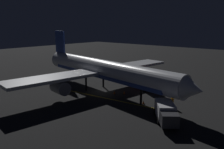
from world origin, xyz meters
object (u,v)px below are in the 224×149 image
airliner (101,70)px  traffic_cone_near_left (124,93)px  traffic_cone_far (143,102)px  traffic_cone_near_right (114,92)px  ground_crew_worker (172,102)px  traffic_cone_under_wing (171,91)px  baggage_truck (166,112)px  catering_truck (148,82)px

airliner → traffic_cone_near_left: size_ratio=70.81×
airliner → traffic_cone_far: bearing=84.6°
traffic_cone_near_left → traffic_cone_near_right: 1.73m
ground_crew_worker → traffic_cone_far: 4.40m
airliner → traffic_cone_under_wing: (-7.62, 10.17, -3.72)m
baggage_truck → catering_truck: size_ratio=1.05×
catering_truck → traffic_cone_near_left: bearing=-12.3°
traffic_cone_near_right → traffic_cone_far: same height
traffic_cone_near_right → traffic_cone_far: (1.12, 6.83, 0.00)m
airliner → traffic_cone_near_right: 4.76m
traffic_cone_under_wing → traffic_cone_near_left: bearing=-42.4°
traffic_cone_far → airliner: bearing=-95.4°
airliner → traffic_cone_near_right: (-0.20, 2.96, -3.72)m
traffic_cone_near_left → traffic_cone_far: (2.16, 5.45, 0.00)m
ground_crew_worker → traffic_cone_near_left: bearing=-94.7°
traffic_cone_near_left → ground_crew_worker: bearing=85.3°
catering_truck → traffic_cone_near_left: catering_truck is taller
traffic_cone_near_left → traffic_cone_under_wing: size_ratio=1.00×
baggage_truck → catering_truck: 15.31m
airliner → catering_truck: size_ratio=7.07×
ground_crew_worker → traffic_cone_near_right: (0.26, -10.96, -0.64)m
airliner → traffic_cone_under_wing: airliner is taller
traffic_cone_under_wing → traffic_cone_far: (8.54, -0.37, 0.00)m
airliner → traffic_cone_near_left: airliner is taller
traffic_cone_near_right → traffic_cone_far: 6.93m
ground_crew_worker → traffic_cone_near_right: 10.99m
baggage_truck → ground_crew_worker: size_ratio=3.31×
baggage_truck → traffic_cone_under_wing: bearing=-156.2°
airliner → traffic_cone_far: size_ratio=70.81×
traffic_cone_near_left → traffic_cone_far: bearing=68.4°
ground_crew_worker → traffic_cone_near_right: ground_crew_worker is taller
baggage_truck → traffic_cone_under_wing: 13.48m
traffic_cone_near_left → traffic_cone_near_right: bearing=-53.0°
catering_truck → traffic_cone_near_right: (6.69, -2.62, -1.06)m
catering_truck → traffic_cone_near_right: catering_truck is taller
airliner → ground_crew_worker: airliner is taller
traffic_cone_near_right → catering_truck: bearing=158.6°
ground_crew_worker → airliner: bearing=-88.1°
airliner → ground_crew_worker: 14.27m
baggage_truck → traffic_cone_near_right: 13.58m
baggage_truck → catering_truck: bearing=-139.1°
catering_truck → traffic_cone_near_left: 5.88m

